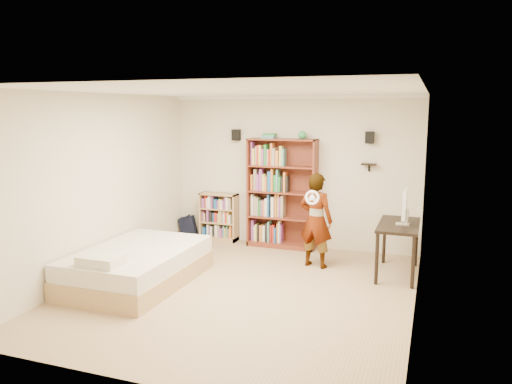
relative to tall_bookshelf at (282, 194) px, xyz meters
The scene contains 14 objects.
ground 2.52m from the tall_bookshelf, 86.45° to the right, with size 4.50×5.00×0.01m, color tan.
room_shell 2.45m from the tall_bookshelf, 86.45° to the right, with size 4.52×5.02×2.71m.
crown_molding 2.88m from the tall_bookshelf, 86.45° to the right, with size 4.50×5.00×0.06m.
speaker_left 1.37m from the tall_bookshelf, behind, with size 0.14×0.12×0.20m, color black.
speaker_right 1.81m from the tall_bookshelf, ahead, with size 0.14×0.12×0.20m, color black.
wall_shelf 1.60m from the tall_bookshelf, ahead, with size 0.25×0.16×0.03m, color black.
tall_bookshelf is the anchor object (origin of this frame).
low_bookshelf 1.36m from the tall_bookshelf, behind, with size 0.72×0.27×0.90m, color tan, non-canonical shape.
computer_desk 2.34m from the tall_bookshelf, 23.26° to the right, with size 0.58×1.16×0.79m, color black, non-canonical shape.
imac 2.34m from the tall_bookshelf, 23.98° to the right, with size 0.11×0.53×0.53m, color silver, non-canonical shape.
daybed 2.95m from the tall_bookshelf, 118.85° to the right, with size 1.39×2.14×0.63m, color beige, non-canonical shape.
person 1.26m from the tall_bookshelf, 47.75° to the right, with size 0.55×0.36×1.50m, color black.
wii_wheel 1.47m from the tall_bookshelf, 55.14° to the right, with size 0.22×0.22×0.04m, color silver.
navy_bag 2.05m from the tall_bookshelf, behind, with size 0.32×0.20×0.43m, color black, non-canonical shape.
Camera 1 is at (2.38, -6.09, 2.47)m, focal length 35.00 mm.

